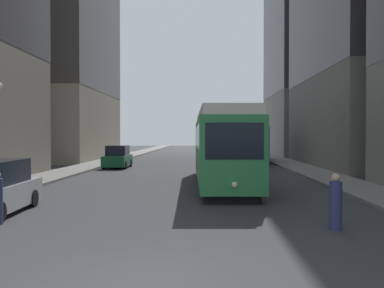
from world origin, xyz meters
The scene contains 9 objects.
ground_plane centered at (0.00, 0.00, 0.00)m, with size 200.00×200.00×0.00m, color #38383A.
sidewalk_left centered at (-8.63, 40.00, 0.07)m, with size 2.63×120.00×0.15m, color gray.
sidewalk_right centered at (8.63, 40.00, 0.07)m, with size 2.63×120.00×0.15m, color gray.
streetcar centered at (1.98, 15.63, 2.10)m, with size 3.11×14.31×3.89m.
transit_bus centered at (5.48, 35.59, 1.95)m, with size 2.84×11.77×3.45m.
parked_car_left_near centered at (-6.01, 27.27, 0.84)m, with size 1.94×4.23×1.82m.
pedestrian_crossing_far centered at (4.82, 4.53, 0.74)m, with size 0.36×0.36×1.60m.
building_left_midblock centered at (-15.24, 39.11, 15.11)m, with size 11.21×18.61×29.31m.
building_right_midblock centered at (17.64, 50.59, 16.73)m, with size 16.01×18.30×32.43m.
Camera 1 is at (1.18, -7.84, 2.68)m, focal length 40.87 mm.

